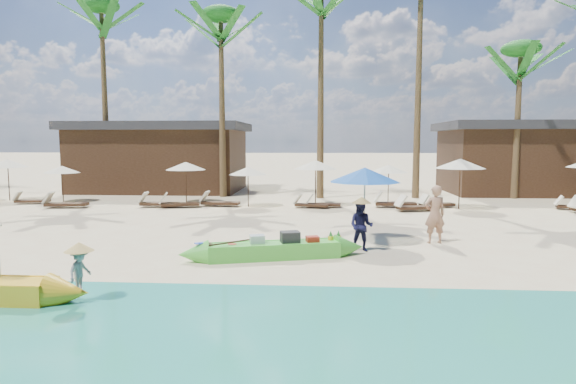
{
  "coord_description": "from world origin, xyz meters",
  "views": [
    {
      "loc": [
        2.11,
        -12.62,
        3.12
      ],
      "look_at": [
        1.15,
        2.0,
        1.58
      ],
      "focal_mm": 30.0,
      "sensor_mm": 36.0,
      "label": 1
    }
  ],
  "objects": [
    {
      "name": "lounger_7_left",
      "position": [
        6.4,
        9.14,
        0.22
      ],
      "size": [
        2.06,
        1.08,
        0.67
      ],
      "rotation": [
        0.0,
        0.0,
        0.25
      ],
      "color": "#3B2518",
      "rests_on": "ground"
    },
    {
      "name": "lounger_3_right",
      "position": [
        -9.96,
        9.15,
        0.23
      ],
      "size": [
        2.05,
        0.86,
        0.68
      ],
      "rotation": [
        0.0,
        0.0,
        0.13
      ],
      "color": "#3B2518",
      "rests_on": "ground"
    },
    {
      "name": "tourist",
      "position": [
        5.65,
        2.24,
        0.9
      ],
      "size": [
        0.71,
        0.52,
        1.8
      ],
      "primitive_type": "imported",
      "rotation": [
        0.0,
        0.0,
        3.28
      ],
      "color": "#AF7B5E",
      "rests_on": "ground"
    },
    {
      "name": "palm_2",
      "position": [
        -10.45,
        15.08,
        9.18
      ],
      "size": [
        2.08,
        2.08,
        11.33
      ],
      "color": "brown",
      "rests_on": "ground"
    },
    {
      "name": "resort_parasol_6",
      "position": [
        1.92,
        10.78,
        2.0
      ],
      "size": [
        2.16,
        2.16,
        2.22
      ],
      "color": "#3B2518",
      "rests_on": "ground"
    },
    {
      "name": "blue_umbrella",
      "position": [
        3.49,
        2.07,
        2.12
      ],
      "size": [
        2.17,
        2.17,
        2.34
      ],
      "color": "#99999E",
      "rests_on": "ground"
    },
    {
      "name": "lounger_7_right",
      "position": [
        5.59,
        10.34,
        0.23
      ],
      "size": [
        2.04,
        0.74,
        0.68
      ],
      "rotation": [
        0.0,
        0.0,
        -0.07
      ],
      "color": "#3B2518",
      "rests_on": "ground"
    },
    {
      "name": "lounger_3_left",
      "position": [
        -12.43,
        10.47,
        0.19
      ],
      "size": [
        1.74,
        0.79,
        0.57
      ],
      "rotation": [
        0.0,
        0.0,
        0.17
      ],
      "color": "#3B2518",
      "rests_on": "ground"
    },
    {
      "name": "lounger_6_left",
      "position": [
        1.64,
        9.89,
        0.19
      ],
      "size": [
        1.73,
        0.85,
        0.56
      ],
      "rotation": [
        0.0,
        0.0,
        -0.22
      ],
      "color": "#3B2518",
      "rests_on": "ground"
    },
    {
      "name": "resort_parasol_8",
      "position": [
        8.6,
        10.05,
        2.11
      ],
      "size": [
        2.27,
        2.27,
        2.34
      ],
      "color": "#3B2518",
      "rests_on": "ground"
    },
    {
      "name": "palm_6",
      "position": [
        12.84,
        14.52,
        7.05
      ],
      "size": [
        2.08,
        2.08,
        8.51
      ],
      "color": "brown",
      "rests_on": "ground"
    },
    {
      "name": "lounger_5_left",
      "position": [
        -2.8,
        10.18,
        0.22
      ],
      "size": [
        1.95,
        0.75,
        0.65
      ],
      "rotation": [
        0.0,
        0.0,
        -0.09
      ],
      "color": "#3B2518",
      "rests_on": "ground"
    },
    {
      "name": "lounger_6_right",
      "position": [
        2.22,
        10.11,
        0.19
      ],
      "size": [
        1.67,
        0.59,
        0.56
      ],
      "rotation": [
        0.0,
        0.0,
        -0.05
      ],
      "color": "#3B2518",
      "rests_on": "ground"
    },
    {
      "name": "vendor_yellow",
      "position": [
        -2.53,
        -3.78,
        0.62
      ],
      "size": [
        0.42,
        0.62,
        0.89
      ],
      "primitive_type": "imported",
      "rotation": [
        0.0,
        0.0,
        1.41
      ],
      "color": "gray",
      "rests_on": "ground"
    },
    {
      "name": "lounger_4_right",
      "position": [
        -4.61,
        9.58,
        0.21
      ],
      "size": [
        1.96,
        1.01,
        0.64
      ],
      "rotation": [
        0.0,
        0.0,
        0.24
      ],
      "color": "#3B2518",
      "rests_on": "ground"
    },
    {
      "name": "palm_3",
      "position": [
        -3.36,
        14.27,
        8.58
      ],
      "size": [
        2.08,
        2.08,
        10.52
      ],
      "color": "brown",
      "rests_on": "ground"
    },
    {
      "name": "palm_4",
      "position": [
        2.15,
        14.01,
        9.45
      ],
      "size": [
        2.08,
        2.08,
        11.7
      ],
      "color": "brown",
      "rests_on": "ground"
    },
    {
      "name": "resort_parasol_7",
      "position": [
        5.54,
        11.48,
        1.78
      ],
      "size": [
        1.92,
        1.92,
        1.98
      ],
      "color": "#3B2518",
      "rests_on": "ground"
    },
    {
      "name": "green_canoe",
      "position": [
        0.9,
        -0.02,
        0.24
      ],
      "size": [
        5.51,
        1.8,
        0.71
      ],
      "rotation": [
        0.0,
        0.0,
        0.26
      ],
      "color": "#4CC93D",
      "rests_on": "ground"
    },
    {
      "name": "resort_parasol_2",
      "position": [
        -14.34,
        11.73,
        1.97
      ],
      "size": [
        2.12,
        2.12,
        2.19
      ],
      "color": "#3B2518",
      "rests_on": "ground"
    },
    {
      "name": "vendor_green",
      "position": [
        3.31,
        0.99,
        0.72
      ],
      "size": [
        0.85,
        0.75,
        1.45
      ],
      "primitive_type": "imported",
      "rotation": [
        0.0,
        0.0,
        -0.34
      ],
      "color": "#131334",
      "rests_on": "ground"
    },
    {
      "name": "resort_parasol_3",
      "position": [
        -11.19,
        11.37,
        1.69
      ],
      "size": [
        1.82,
        1.82,
        1.87
      ],
      "color": "#3B2518",
      "rests_on": "ground"
    },
    {
      "name": "lounger_8_left",
      "position": [
        7.56,
        10.34,
        0.2
      ],
      "size": [
        1.81,
        1.03,
        0.59
      ],
      "rotation": [
        0.0,
        0.0,
        0.31
      ],
      "color": "#3B2518",
      "rests_on": "ground"
    },
    {
      "name": "ground",
      "position": [
        0.0,
        0.0,
        0.0
      ],
      "size": [
        240.0,
        240.0,
        0.0
      ],
      "primitive_type": "plane",
      "color": "beige",
      "rests_on": "ground"
    },
    {
      "name": "pavilion_west",
      "position": [
        -8.0,
        17.5,
        2.19
      ],
      "size": [
        10.8,
        6.6,
        4.3
      ],
      "color": "#3B2518",
      "rests_on": "ground"
    },
    {
      "name": "lounger_9_left",
      "position": [
        13.72,
        10.05,
        0.19
      ],
      "size": [
        1.74,
        0.96,
        0.57
      ],
      "rotation": [
        0.0,
        0.0,
        -0.29
      ],
      "color": "#3B2518",
      "rests_on": "ground"
    },
    {
      "name": "wet_sand_strip",
      "position": [
        0.0,
        -5.0,
        0.0
      ],
      "size": [
        240.0,
        4.5,
        0.01
      ],
      "primitive_type": "cube",
      "color": "tan",
      "rests_on": "ground"
    },
    {
      "name": "pavilion_east",
      "position": [
        14.0,
        17.5,
        2.2
      ],
      "size": [
        8.8,
        6.6,
        4.3
      ],
      "color": "#3B2518",
      "rests_on": "ground"
    },
    {
      "name": "lounger_4_left",
      "position": [
        -5.64,
        9.7,
        0.21
      ],
      "size": [
        1.91,
        0.64,
        0.64
      ],
      "rotation": [
        0.0,
        0.0,
        0.03
      ],
      "color": "#3B2518",
      "rests_on": "ground"
    },
    {
      "name": "resort_parasol_4",
      "position": [
        -4.71,
        11.48,
        1.88
      ],
      "size": [
        2.03,
        2.03,
        2.09
      ],
      "color": "#3B2518",
      "rests_on": "ground"
    },
    {
      "name": "resort_parasol_5",
      "position": [
        -1.3,
        10.13,
        1.73
      ],
      "size": [
        1.86,
        1.86,
        1.92
      ],
      "color": "#3B2518",
      "rests_on": "ground"
    }
  ]
}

